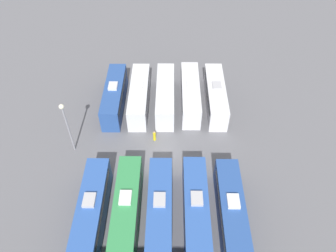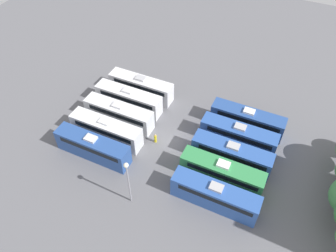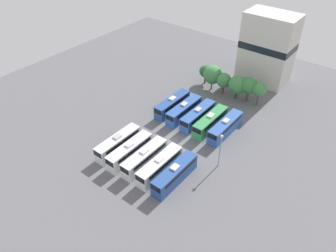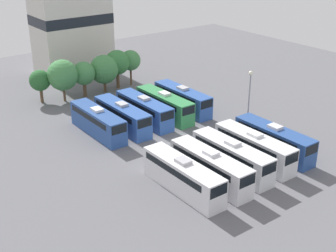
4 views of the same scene
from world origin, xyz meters
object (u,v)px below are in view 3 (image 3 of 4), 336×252
object	(u,v)px
bus_2	(145,158)
tree_3	(238,85)
bus_6	(184,110)
bus_8	(210,122)
light_pole	(221,145)
tree_1	(212,75)
tree_2	(224,80)
depot_building	(267,48)
tree_5	(259,90)
bus_3	(160,166)
bus_1	(130,151)
bus_7	(198,115)
bus_4	(175,174)
bus_5	(172,104)
tree_4	(249,86)
tree_0	(205,71)
bus_0	(118,143)
worker_person	(172,146)
bus_9	(225,127)

from	to	relation	value
bus_2	tree_3	distance (m)	32.39
bus_6	bus_8	distance (m)	7.15
light_pole	tree_1	bearing A→B (deg)	124.74
tree_2	depot_building	distance (m)	14.83
tree_2	tree_5	bearing A→B (deg)	4.32
bus_3	tree_1	distance (m)	33.41
bus_1	bus_7	bearing A→B (deg)	78.14
tree_3	bus_4	bearing A→B (deg)	-81.19
bus_3	tree_1	bearing A→B (deg)	105.24
bus_6	bus_2	bearing A→B (deg)	-78.97
bus_8	bus_2	bearing A→B (deg)	-101.83
bus_5	tree_1	xyz separation A→B (m)	(1.97, 14.28, 2.43)
tree_1	tree_4	bearing A→B (deg)	2.40
tree_0	depot_building	size ratio (longest dim) A/B	0.29
bus_4	bus_5	world-z (taller)	same
bus_0	tree_1	size ratio (longest dim) A/B	1.63
bus_0	tree_4	world-z (taller)	tree_4
bus_8	tree_3	size ratio (longest dim) A/B	1.75
tree_5	bus_5	bearing A→B (deg)	-134.92
worker_person	tree_4	xyz separation A→B (m)	(3.70, 25.86, 3.69)
bus_4	depot_building	size ratio (longest dim) A/B	0.59
bus_8	bus_7	bearing A→B (deg)	176.48
bus_2	bus_7	world-z (taller)	same
bus_2	bus_6	xyz separation A→B (m)	(-3.45, 17.69, 0.00)
bus_0	tree_4	xyz separation A→B (m)	(12.09, 32.71, 2.61)
bus_0	tree_2	bearing A→B (deg)	80.31
bus_5	tree_2	xyz separation A→B (m)	(5.45, 14.08, 2.08)
tree_0	tree_2	world-z (taller)	tree_2
tree_0	bus_0	bearing A→B (deg)	-88.11
tree_1	tree_2	size ratio (longest dim) A/B	1.15
tree_4	bus_7	bearing A→B (deg)	-107.74
tree_4	tree_5	distance (m)	2.68
tree_0	tree_2	bearing A→B (deg)	-15.20
tree_1	bus_0	bearing A→B (deg)	-93.53
bus_0	bus_8	bearing A→B (deg)	58.65
tree_2	bus_5	bearing A→B (deg)	-111.18
bus_1	bus_5	distance (m)	18.65
bus_1	bus_4	xyz separation A→B (m)	(10.73, 0.51, 0.00)
worker_person	depot_building	distance (m)	39.22
bus_0	bus_9	bearing A→B (deg)	51.49
tree_0	tree_1	size ratio (longest dim) A/B	0.79
light_pole	tree_3	bearing A→B (deg)	111.12
bus_8	bus_3	bearing A→B (deg)	-90.12
bus_7	bus_8	world-z (taller)	same
tree_1	tree_4	distance (m)	10.11
bus_0	bus_9	xyz separation A→B (m)	(14.35, 18.03, 0.00)
bus_1	tree_1	bearing A→B (deg)	92.70
bus_6	tree_2	bearing A→B (deg)	82.68
bus_7	depot_building	distance (m)	28.31
light_pole	tree_3	xyz separation A→B (m)	(-9.18, 23.77, -1.35)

